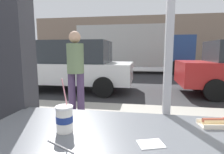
{
  "coord_description": "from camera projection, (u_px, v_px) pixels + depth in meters",
  "views": [
    {
      "loc": [
        -0.18,
        -1.24,
        1.42
      ],
      "look_at": [
        -0.74,
        2.1,
        0.93
      ],
      "focal_mm": 29.18,
      "sensor_mm": 36.0,
      "label": 1
    }
  ],
  "objects": [
    {
      "name": "pedestrian",
      "position": [
        76.0,
        68.0,
        3.48
      ],
      "size": [
        0.32,
        0.32,
        1.63
      ],
      "color": "#413051",
      "rests_on": "sidewalk_strip"
    },
    {
      "name": "hotdog_tray_near",
      "position": [
        221.0,
        123.0,
        1.08
      ],
      "size": [
        0.26,
        0.14,
        0.05
      ],
      "color": "beige",
      "rests_on": "window_counter"
    },
    {
      "name": "building_facade_far",
      "position": [
        144.0,
        40.0,
        22.49
      ],
      "size": [
        28.0,
        1.2,
        5.62
      ],
      "primitive_type": "cube",
      "color": "gray",
      "rests_on": "ground"
    },
    {
      "name": "napkin_wrapper",
      "position": [
        151.0,
        144.0,
        0.88
      ],
      "size": [
        0.14,
        0.12,
        0.0
      ],
      "primitive_type": "cube",
      "rotation": [
        0.0,
        0.0,
        0.32
      ],
      "color": "white",
      "rests_on": "window_counter"
    },
    {
      "name": "sidewalk_strip",
      "position": [
        152.0,
        135.0,
        2.94
      ],
      "size": [
        16.0,
        2.8,
        0.16
      ],
      "primitive_type": "cube",
      "color": "#9E998E",
      "rests_on": "ground"
    },
    {
      "name": "parked_car_white",
      "position": [
        75.0,
        66.0,
        6.61
      ],
      "size": [
        4.27,
        2.07,
        1.77
      ],
      "color": "silver",
      "rests_on": "ground"
    },
    {
      "name": "ground_plane",
      "position": [
        145.0,
        79.0,
        9.2
      ],
      "size": [
        60.0,
        60.0,
        0.0
      ],
      "primitive_type": "plane",
      "color": "#2D2D30"
    },
    {
      "name": "soda_cup_left",
      "position": [
        64.0,
        118.0,
        1.0
      ],
      "size": [
        0.1,
        0.1,
        0.3
      ],
      "color": "white",
      "rests_on": "window_counter"
    },
    {
      "name": "loose_straw",
      "position": [
        60.0,
        146.0,
        0.85
      ],
      "size": [
        0.17,
        0.09,
        0.01
      ],
      "primitive_type": "cylinder",
      "rotation": [
        0.0,
        1.57,
        -0.48
      ],
      "color": "white",
      "rests_on": "window_counter"
    },
    {
      "name": "box_truck",
      "position": [
        132.0,
        48.0,
        12.05
      ],
      "size": [
        7.14,
        2.44,
        3.0
      ],
      "color": "beige",
      "rests_on": "ground"
    }
  ]
}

